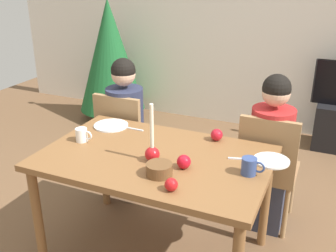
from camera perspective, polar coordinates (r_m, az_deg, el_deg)
back_wall at (r=4.70m, az=12.33°, el=15.28°), size 6.40×0.10×2.60m
dining_table at (r=2.48m, az=-1.87°, el=-5.96°), size 1.40×0.90×0.75m
chair_left at (r=3.28m, az=-6.33°, el=-1.74°), size 0.40×0.40×0.90m
chair_right at (r=2.92m, az=14.17°, el=-5.51°), size 0.40×0.40×0.90m
person_left_child at (r=3.28m, az=-6.09°, el=-0.61°), size 0.30×0.30×1.17m
person_right_child at (r=2.92m, az=14.40°, el=-4.23°), size 0.30×0.30×1.17m
christmas_tree at (r=4.90m, az=-8.35°, el=10.03°), size 0.81×0.81×1.56m
candle_centerpiece at (r=2.35m, az=-2.30°, el=-3.47°), size 0.09×0.09×0.36m
plate_left at (r=2.90m, az=-8.22°, el=0.08°), size 0.25×0.25×0.01m
plate_right at (r=2.45m, az=14.68°, el=-4.84°), size 0.22×0.22×0.01m
mug_left at (r=2.67m, az=-12.29°, el=-1.26°), size 0.12×0.08×0.09m
mug_right at (r=2.25m, az=11.67°, el=-5.76°), size 0.13×0.09×0.10m
fork_left at (r=2.83m, az=-5.20°, el=-0.37°), size 0.18×0.02×0.01m
fork_right at (r=2.43m, az=10.77°, el=-4.69°), size 0.18×0.06×0.01m
bowl_walnuts at (r=2.21m, az=-1.27°, el=-6.27°), size 0.15×0.15×0.07m
apple_near_candle at (r=2.07m, az=0.47°, el=-8.44°), size 0.07×0.07×0.07m
apple_by_left_plate at (r=2.65m, az=7.04°, el=-1.27°), size 0.08×0.08×0.08m
apple_by_right_mug at (r=2.28m, az=2.30°, el=-5.17°), size 0.08×0.08×0.08m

